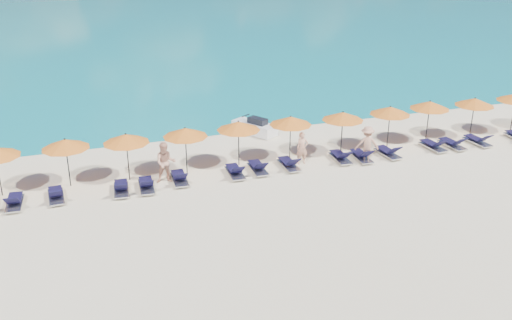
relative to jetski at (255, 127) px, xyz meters
name	(u,v)px	position (x,y,z in m)	size (l,w,h in m)	color
ground	(280,214)	(-2.15, -9.60, -0.38)	(1400.00, 1400.00, 0.00)	beige
jetski	(255,127)	(0.00, 0.00, 0.00)	(2.23, 2.74, 0.93)	white
beachgoer_a	(302,148)	(0.77, -4.97, 0.43)	(0.59, 0.39, 1.62)	tan
beachgoer_b	(166,163)	(-5.93, -5.05, 0.57)	(0.93, 0.54, 1.91)	tan
beachgoer_c	(367,144)	(3.95, -5.65, 0.52)	(1.17, 0.54, 1.81)	tan
umbrella_3	(65,144)	(-10.10, -4.07, 1.63)	(2.10, 2.10, 2.28)	black
umbrella_4	(126,139)	(-7.50, -4.23, 1.63)	(2.10, 2.10, 2.28)	black
umbrella_5	(185,132)	(-4.81, -4.25, 1.63)	(2.10, 2.10, 2.28)	black
umbrella_6	(238,126)	(-2.21, -4.13, 1.63)	(2.10, 2.10, 2.28)	black
umbrella_7	(291,121)	(0.44, -4.19, 1.63)	(2.10, 2.10, 2.28)	black
umbrella_8	(343,116)	(3.20, -4.35, 1.63)	(2.10, 2.10, 2.28)	black
umbrella_9	(390,111)	(5.95, -4.28, 1.63)	(2.10, 2.10, 2.28)	black
umbrella_10	(430,105)	(8.47, -4.08, 1.63)	(2.10, 2.10, 2.28)	black
umbrella_11	(475,102)	(11.13, -4.34, 1.63)	(2.10, 2.10, 2.28)	black
lounger_4	(14,202)	(-12.37, -5.50, -0.15)	(0.72, 1.73, 0.66)	silver
lounger_5	(56,195)	(-10.72, -5.39, -0.15)	(0.70, 1.73, 0.66)	silver
lounger_6	(121,188)	(-8.02, -5.56, -0.15)	(0.77, 1.75, 0.66)	silver
lounger_7	(146,185)	(-6.92, -5.58, -0.15)	(0.72, 1.73, 0.66)	silver
lounger_8	(180,178)	(-5.38, -5.28, -0.15)	(0.68, 1.72, 0.66)	silver
lounger_9	(235,171)	(-2.77, -5.37, -0.15)	(0.68, 1.72, 0.66)	silver
lounger_10	(258,167)	(-1.60, -5.27, -0.15)	(0.66, 1.72, 0.66)	silver
lounger_11	(289,164)	(-0.04, -5.30, -0.15)	(0.66, 1.71, 0.66)	silver
lounger_12	(341,157)	(2.73, -5.28, -0.15)	(0.72, 1.73, 0.66)	silver
lounger_13	(361,156)	(3.77, -5.49, -0.15)	(0.71, 1.73, 0.66)	silver
lounger_14	(388,152)	(5.30, -5.47, -0.15)	(0.73, 1.74, 0.66)	silver
lounger_15	(433,145)	(8.05, -5.36, -0.15)	(0.72, 1.73, 0.66)	silver
lounger_16	(453,144)	(9.16, -5.46, -0.15)	(0.76, 1.75, 0.66)	silver
lounger_17	(478,140)	(10.75, -5.47, -0.15)	(0.75, 1.74, 0.66)	silver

